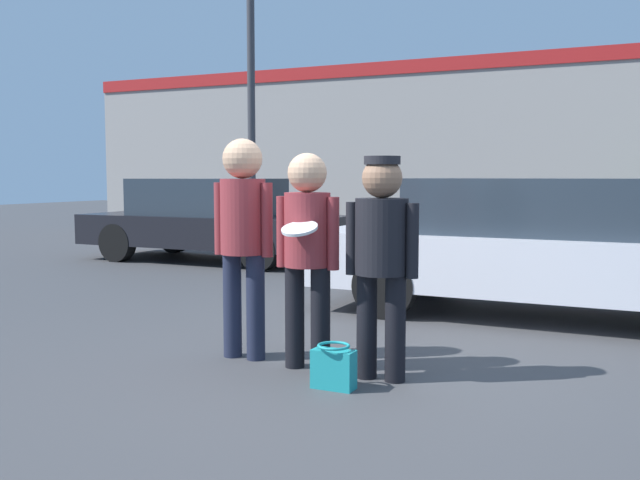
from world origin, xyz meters
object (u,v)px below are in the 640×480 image
Objects in this scene: person_middle_with_frisbee at (307,242)px; parked_car_near at (540,247)px; parked_car_far at (211,220)px; street_lamp at (260,43)px; person_right at (382,246)px; person_left at (243,227)px; handbag at (334,367)px.

person_middle_with_frisbee is 3.17m from parked_car_near.
parked_car_near is (1.29, 2.89, -0.24)m from person_middle_with_frisbee.
person_middle_with_frisbee is at bearing -114.07° from parked_car_near.
parked_car_far is 0.79× the size of street_lamp.
person_right is 0.35× the size of parked_car_far.
person_left reaches higher than handbag.
street_lamp is (-3.81, 4.85, 2.52)m from person_right.
parked_car_near is at bearing 74.66° from handbag.
person_middle_with_frisbee is 0.29× the size of street_lamp.
street_lamp reaches higher than handbag.
parked_car_near is 15.04× the size of handbag.
handbag is at bearing -121.51° from person_right.
street_lamp reaches higher than person_left.
parked_car_near is 0.82× the size of street_lamp.
person_middle_with_frisbee is at bearing 177.27° from person_right.
handbag is at bearing -44.14° from person_middle_with_frisbee.
street_lamp is (-3.20, 4.82, 2.51)m from person_middle_with_frisbee.
street_lamp is at bearing 123.60° from person_middle_with_frisbee.
person_middle_with_frisbee reaches higher than parked_car_far.
person_middle_with_frisbee is at bearing 135.86° from handbag.
person_right is at bearing -2.73° from person_middle_with_frisbee.
person_right is 0.34× the size of parked_car_near.
person_middle_with_frisbee is 0.36× the size of parked_car_far.
person_left is 5.66× the size of handbag.
parked_car_near is 1.03× the size of parked_car_far.
person_left reaches higher than parked_car_far.
parked_car_far is at bearing 126.38° from person_left.
person_middle_with_frisbee is 0.99m from handbag.
person_left is 0.38× the size of parked_car_near.
handbag is (0.39, -0.38, -0.83)m from person_middle_with_frisbee.
parked_car_far is (-5.91, 2.62, -0.02)m from parked_car_near.
person_left is 1.23m from person_right.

